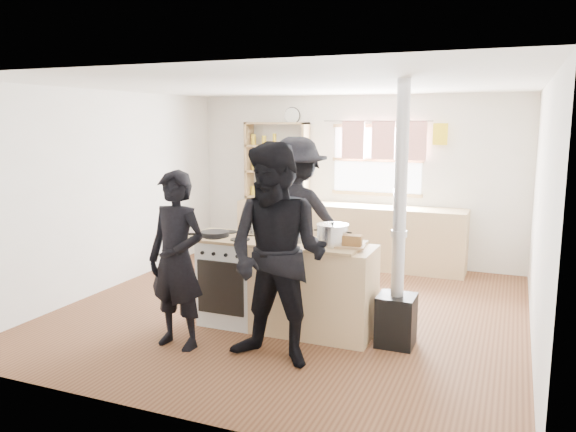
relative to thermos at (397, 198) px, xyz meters
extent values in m
cube|color=brown|center=(-0.71, -2.22, -1.04)|extent=(5.00, 5.00, 0.01)
cube|color=tan|center=(-0.71, 0.00, -0.59)|extent=(3.40, 0.55, 0.90)
cube|color=tan|center=(-1.91, 0.12, -0.10)|extent=(1.00, 0.28, 0.03)
cube|color=tan|center=(-1.91, 0.12, 0.30)|extent=(1.00, 0.28, 0.03)
cube|color=tan|center=(-1.91, 0.12, 0.70)|extent=(1.00, 0.28, 0.03)
cube|color=tan|center=(-1.91, 0.12, 1.05)|extent=(1.00, 0.28, 0.03)
cube|color=tan|center=(-2.39, 0.12, 0.46)|extent=(0.04, 0.28, 1.20)
cube|color=tan|center=(-1.43, 0.12, 0.46)|extent=(0.04, 0.28, 1.20)
cylinder|color=silver|center=(0.00, 0.00, 0.00)|extent=(0.10, 0.10, 0.27)
cube|color=white|center=(-1.16, -2.77, -0.59)|extent=(0.60, 0.60, 0.90)
cube|color=#DAB783|center=(-0.26, -2.77, -0.59)|extent=(1.20, 0.60, 0.90)
cube|color=tan|center=(-0.71, -2.77, -0.12)|extent=(1.84, 0.64, 0.03)
cylinder|color=black|center=(-1.34, -2.85, -0.08)|extent=(0.40, 0.40, 0.05)
cylinder|color=#29571D|center=(-1.34, -2.85, -0.07)|extent=(0.27, 0.27, 0.02)
cube|color=silver|center=(-0.57, -2.75, -0.08)|extent=(0.42, 0.33, 0.06)
cube|color=brown|center=(-0.57, -2.75, -0.06)|extent=(0.35, 0.28, 0.02)
cylinder|color=silver|center=(-0.99, -2.62, -0.04)|extent=(0.19, 0.19, 0.13)
cylinder|color=silver|center=(-0.99, -2.62, 0.03)|extent=(0.20, 0.20, 0.01)
sphere|color=black|center=(-0.99, -2.62, 0.05)|extent=(0.03, 0.03, 0.03)
cylinder|color=silver|center=(-0.06, -2.79, -0.01)|extent=(0.31, 0.31, 0.20)
cylinder|color=silver|center=(-0.06, -2.79, 0.10)|extent=(0.31, 0.31, 0.01)
sphere|color=black|center=(-0.06, -2.79, 0.11)|extent=(0.03, 0.03, 0.03)
cube|color=tan|center=(0.12, -2.82, -0.10)|extent=(0.30, 0.23, 0.02)
cube|color=olive|center=(0.12, -2.82, -0.04)|extent=(0.23, 0.13, 0.10)
cube|color=black|center=(0.58, -2.78, -0.79)|extent=(0.35, 0.35, 0.49)
cylinder|color=#ADADB2|center=(0.58, -2.78, 0.46)|extent=(0.12, 0.12, 2.01)
imported|color=black|center=(-1.34, -3.58, -0.20)|extent=(0.65, 0.46, 1.68)
imported|color=black|center=(-0.32, -3.57, -0.06)|extent=(1.01, 0.82, 1.96)
imported|color=black|center=(-0.82, -1.82, -0.06)|extent=(1.34, 0.89, 1.94)
camera|label=1|loc=(1.55, -7.90, 1.10)|focal=35.00mm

